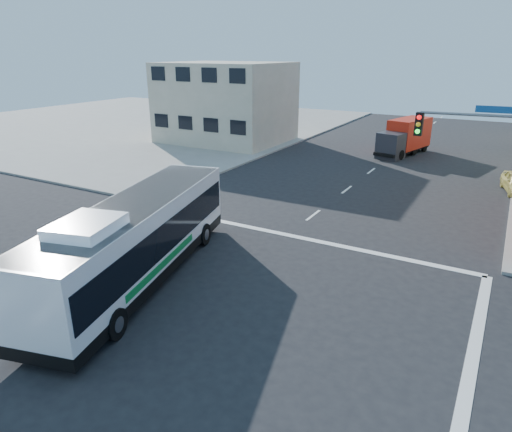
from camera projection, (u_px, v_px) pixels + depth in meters
The scene contains 6 objects.
ground at pixel (170, 324), 16.10m from camera, with size 120.00×120.00×0.00m, color black.
sidewalk_nw at pixel (134, 122), 60.89m from camera, with size 50.00×50.00×0.15m, color gray.
building_west at pixel (226, 103), 47.13m from camera, with size 12.06×10.06×8.00m.
signal_mast_ne at pixel (499, 156), 18.90m from camera, with size 7.91×1.13×8.07m.
transit_bus at pixel (137, 239), 18.68m from camera, with size 5.80×13.00×3.77m.
box_truck at pixel (404, 138), 41.96m from camera, with size 3.69×7.36×3.19m.
Camera 1 is at (9.43, -10.56, 9.10)m, focal length 32.00 mm.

